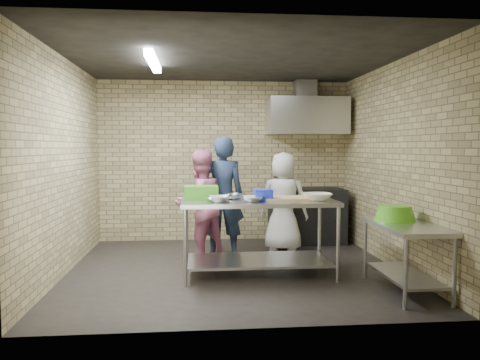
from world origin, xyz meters
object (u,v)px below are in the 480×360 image
at_px(stove, 306,215).
at_px(green_crate, 201,192).
at_px(blue_tub, 263,195).
at_px(woman_white, 283,202).
at_px(green_basin, 395,213).
at_px(man_navy, 222,197).
at_px(bottle_green, 330,122).
at_px(side_counter, 405,258).
at_px(prep_table, 258,237).
at_px(woman_pink, 200,205).

distance_m(stove, green_crate, 2.58).
relative_size(blue_tub, woman_white, 0.14).
bearing_deg(green_basin, man_navy, 139.62).
distance_m(green_crate, green_basin, 2.32).
bearing_deg(bottle_green, green_crate, -137.45).
bearing_deg(side_counter, stove, 99.29).
height_order(side_counter, blue_tub, blue_tub).
height_order(stove, man_navy, man_navy).
bearing_deg(man_navy, prep_table, 109.66).
height_order(woman_pink, woman_white, woman_pink).
distance_m(side_counter, woman_pink, 2.84).
relative_size(side_counter, blue_tub, 5.75).
height_order(blue_tub, woman_white, woman_white).
distance_m(side_counter, man_navy, 2.70).
bearing_deg(prep_table, stove, 60.87).
distance_m(prep_table, stove, 2.19).
bearing_deg(stove, prep_table, -119.13).
bearing_deg(green_basin, woman_pink, 146.52).
xyz_separation_m(green_crate, woman_white, (1.26, 1.17, -0.27)).
bearing_deg(woman_pink, side_counter, 110.15).
xyz_separation_m(stove, green_crate, (-1.77, -1.80, 0.57)).
height_order(blue_tub, man_navy, man_navy).
bearing_deg(man_navy, stove, -149.50).
bearing_deg(green_basin, prep_table, 158.71).
bearing_deg(blue_tub, woman_white, 69.92).
xyz_separation_m(prep_table, side_counter, (1.52, -0.83, -0.09)).
bearing_deg(blue_tub, man_navy, 111.33).
bearing_deg(woman_pink, man_navy, 170.55).
relative_size(stove, bottle_green, 8.00).
bearing_deg(bottle_green, woman_pink, -150.28).
distance_m(green_crate, blue_tub, 0.78).
height_order(side_counter, man_navy, man_navy).
bearing_deg(green_basin, bottle_green, 89.58).
relative_size(side_counter, green_crate, 2.88).
relative_size(green_crate, woman_pink, 0.27).
height_order(side_counter, woman_white, woman_white).
relative_size(side_counter, green_basin, 2.61).
height_order(bottle_green, man_navy, bottle_green).
distance_m(stove, man_navy, 1.76).
relative_size(stove, woman_pink, 0.78).
distance_m(stove, bottle_green, 1.65).
xyz_separation_m(stove, blue_tub, (-1.02, -2.02, 0.56)).
xyz_separation_m(stove, green_basin, (0.43, -2.50, 0.38)).
height_order(prep_table, bottle_green, bottle_green).
bearing_deg(prep_table, green_crate, 170.27).
relative_size(prep_table, green_basin, 4.08).
bearing_deg(woman_white, green_crate, 62.16).
relative_size(side_counter, man_navy, 0.69).
distance_m(prep_table, woman_white, 1.44).
distance_m(prep_table, blue_tub, 0.55).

